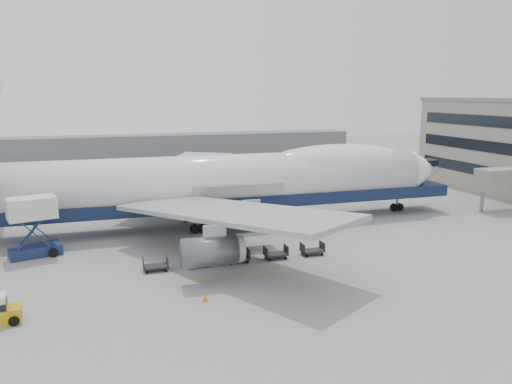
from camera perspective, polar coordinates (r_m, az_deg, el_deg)
name	(u,v)px	position (r m, az deg, el deg)	size (l,w,h in m)	color
ground	(252,253)	(52.20, -0.45, -6.97)	(260.00, 260.00, 0.00)	gray
apron_line	(271,272)	(46.81, 1.72, -9.14)	(60.00, 0.15, 0.01)	gold
hangar	(121,151)	(118.25, -15.17, 4.56)	(110.00, 8.00, 7.00)	slate
airliner	(229,181)	(62.27, -3.10, 1.32)	(67.00, 55.30, 19.98)	white
catering_truck	(33,223)	(55.15, -24.13, -3.26)	(5.39, 4.30, 6.09)	navy
traffic_cone	(205,298)	(40.75, -5.85, -11.92)	(0.43, 0.43, 0.63)	#FF620D
dolly_0	(155,265)	(47.86, -11.42, -8.23)	(2.30, 1.35, 1.30)	#2D2D30
dolly_1	(198,261)	(48.37, -6.70, -7.87)	(2.30, 1.35, 1.30)	#2D2D30
dolly_2	(238,257)	(49.20, -2.12, -7.47)	(2.30, 1.35, 1.30)	#2D2D30
dolly_3	(276,253)	(50.33, 2.28, -7.04)	(2.30, 1.35, 1.30)	#2D2D30
dolly_4	(312,250)	(51.74, 6.45, -6.59)	(2.30, 1.35, 1.30)	#2D2D30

